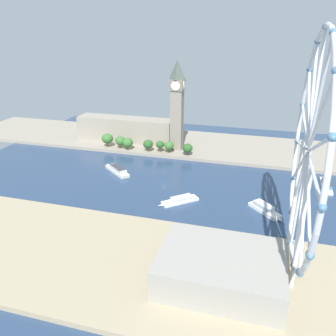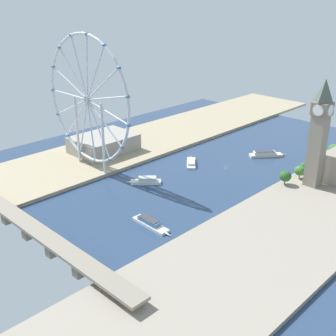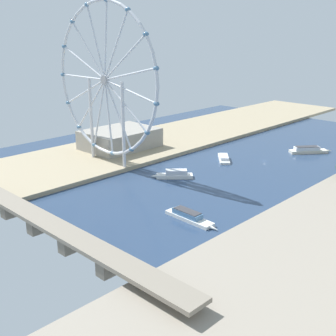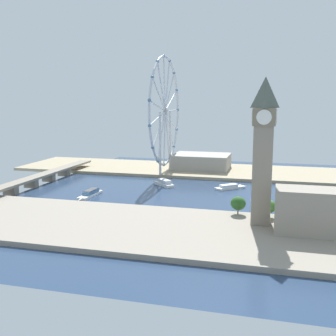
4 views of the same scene
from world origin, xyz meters
name	(u,v)px [view 2 (image 2 of 4)]	position (x,y,z in m)	size (l,w,h in m)	color
ground_plane	(226,166)	(0.00, 0.00, 0.00)	(376.20, 376.20, 0.00)	navy
riverbank_left	(332,199)	(-103.10, 0.00, 1.50)	(90.00, 520.00, 3.00)	gray
riverbank_right	(150,139)	(103.10, 0.00, 1.50)	(90.00, 520.00, 3.00)	tan
clock_tower	(319,132)	(-80.83, -10.24, 48.33)	(14.02, 14.02, 87.25)	gray
tree_row_embankment	(316,160)	(-65.62, -44.52, 10.80)	(12.87, 95.60, 14.24)	#513823
ferris_wheel	(87,100)	(79.97, 93.60, 64.29)	(112.54, 3.20, 117.75)	silver
riverside_hall	(104,143)	(105.67, 60.09, 10.85)	(44.51, 59.55, 15.70)	gray
river_bridge	(42,236)	(0.00, 190.78, 6.68)	(188.20, 12.48, 8.95)	gray
tour_boat_0	(191,162)	(25.23, 19.99, 1.65)	(25.04, 27.25, 4.07)	white
tour_boat_1	(266,154)	(-13.33, -46.63, 2.38)	(27.61, 31.95, 5.69)	beige
tour_boat_2	(150,223)	(-31.27, 125.89, 2.10)	(36.25, 8.34, 5.22)	white
tour_boat_3	(146,181)	(23.43, 79.61, 2.38)	(24.58, 24.60, 5.87)	white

